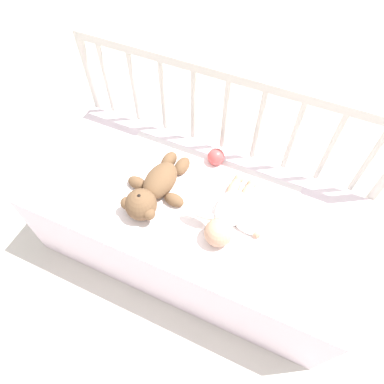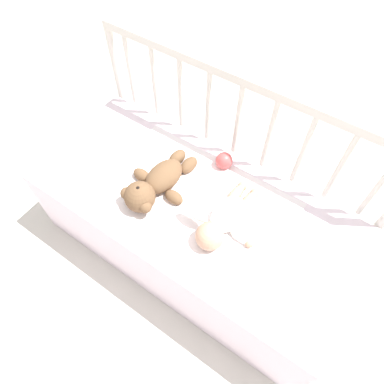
% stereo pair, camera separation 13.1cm
% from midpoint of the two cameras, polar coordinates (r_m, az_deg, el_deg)
% --- Properties ---
extents(ground_plane, '(12.00, 12.00, 0.00)m').
position_cam_midpoint_polar(ground_plane, '(1.73, -2.22, -9.28)').
color(ground_plane, silver).
extents(crib_mattress, '(1.34, 0.60, 0.42)m').
position_cam_midpoint_polar(crib_mattress, '(1.54, -2.48, -5.95)').
color(crib_mattress, silver).
rests_on(crib_mattress, ground_plane).
extents(crib_rail, '(1.34, 0.04, 0.81)m').
position_cam_midpoint_polar(crib_rail, '(1.42, 2.78, 11.74)').
color(crib_rail, beige).
rests_on(crib_rail, ground_plane).
extents(blanket, '(0.76, 0.47, 0.01)m').
position_cam_midpoint_polar(blanket, '(1.36, -2.45, -1.44)').
color(blanket, white).
rests_on(blanket, crib_mattress).
extents(teddy_bear, '(0.26, 0.37, 0.12)m').
position_cam_midpoint_polar(teddy_bear, '(1.34, -9.18, 0.28)').
color(teddy_bear, brown).
rests_on(teddy_bear, crib_mattress).
extents(baby, '(0.29, 0.35, 0.10)m').
position_cam_midpoint_polar(baby, '(1.28, 3.17, -3.89)').
color(baby, white).
rests_on(baby, crib_mattress).
extents(toy_ball, '(0.07, 0.07, 0.07)m').
position_cam_midpoint_polar(toy_ball, '(1.44, 1.44, 5.71)').
color(toy_ball, '#DB4C4C').
rests_on(toy_ball, crib_mattress).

